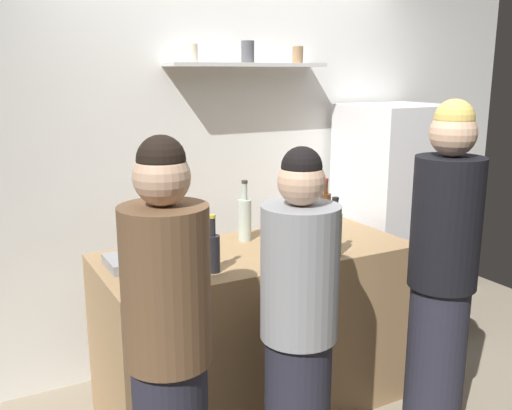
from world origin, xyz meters
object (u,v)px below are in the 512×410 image
object	(u,v)px
wine_bottle_dark_glass	(213,251)
person_brown_jacket	(168,351)
baking_pan	(141,260)
person_grey_hoodie	(299,329)
refrigerator	(392,223)
water_bottle_plastic	(156,260)
wine_bottle_amber_glass	(325,208)
utensil_holder	(188,236)
person_blonde	(442,276)
wine_bottle_green_glass	(334,233)
wine_bottle_pale_glass	(245,218)

from	to	relation	value
wine_bottle_dark_glass	person_brown_jacket	bearing A→B (deg)	-131.38
baking_pan	wine_bottle_dark_glass	bearing A→B (deg)	-44.22
person_grey_hoodie	person_brown_jacket	bearing A→B (deg)	69.52
refrigerator	baking_pan	size ratio (longest dim) A/B	4.90
water_bottle_plastic	wine_bottle_amber_glass	bearing A→B (deg)	20.11
utensil_holder	wine_bottle_amber_glass	world-z (taller)	wine_bottle_amber_glass
person_blonde	utensil_holder	bearing A→B (deg)	102.50
wine_bottle_dark_glass	baking_pan	bearing A→B (deg)	135.78
wine_bottle_amber_glass	person_blonde	xyz separation A→B (m)	(0.08, -0.91, -0.17)
wine_bottle_green_glass	person_brown_jacket	distance (m)	1.16
wine_bottle_amber_glass	person_grey_hoodie	xyz separation A→B (m)	(-0.77, -0.90, -0.27)
baking_pan	water_bottle_plastic	bearing A→B (deg)	-93.21
person_blonde	person_brown_jacket	world-z (taller)	person_blonde
wine_bottle_pale_glass	wine_bottle_dark_glass	xyz separation A→B (m)	(-0.38, -0.40, -0.03)
person_brown_jacket	water_bottle_plastic	bearing A→B (deg)	-152.23
person_brown_jacket	person_blonde	bearing A→B (deg)	131.06
wine_bottle_amber_glass	water_bottle_plastic	xyz separation A→B (m)	(-1.27, -0.46, -0.00)
utensil_holder	wine_bottle_green_glass	xyz separation A→B (m)	(0.61, -0.53, 0.07)
wine_bottle_pale_glass	person_blonde	world-z (taller)	person_blonde
wine_bottle_dark_glass	water_bottle_plastic	xyz separation A→B (m)	(-0.29, -0.01, 0.01)
wine_bottle_amber_glass	wine_bottle_pale_glass	bearing A→B (deg)	-174.62
baking_pan	wine_bottle_green_glass	size ratio (longest dim) A/B	1.09
water_bottle_plastic	person_brown_jacket	bearing A→B (deg)	-103.55
utensil_holder	wine_bottle_pale_glass	world-z (taller)	wine_bottle_pale_glass
refrigerator	baking_pan	world-z (taller)	refrigerator
utensil_holder	wine_bottle_dark_glass	size ratio (longest dim) A/B	0.76
refrigerator	person_brown_jacket	bearing A→B (deg)	-153.28
refrigerator	wine_bottle_pale_glass	distance (m)	1.31
baking_pan	person_brown_jacket	world-z (taller)	person_brown_jacket
person_blonde	wine_bottle_dark_glass	bearing A→B (deg)	121.62
utensil_holder	wine_bottle_dark_glass	world-z (taller)	wine_bottle_dark_glass
wine_bottle_amber_glass	wine_bottle_pale_glass	distance (m)	0.60
wine_bottle_green_glass	person_grey_hoodie	size ratio (longest dim) A/B	0.20
utensil_holder	water_bottle_plastic	size ratio (longest dim) A/B	0.87
refrigerator	wine_bottle_green_glass	world-z (taller)	refrigerator
wine_bottle_amber_glass	person_brown_jacket	size ratio (longest dim) A/B	0.18
wine_bottle_dark_glass	wine_bottle_green_glass	bearing A→B (deg)	-5.64
refrigerator	baking_pan	xyz separation A→B (m)	(-1.92, -0.31, 0.13)
utensil_holder	person_blonde	distance (m)	1.36
refrigerator	water_bottle_plastic	distance (m)	2.04
wine_bottle_green_glass	wine_bottle_dark_glass	distance (m)	0.67
wine_bottle_amber_glass	person_grey_hoodie	world-z (taller)	person_grey_hoodie
refrigerator	person_grey_hoodie	size ratio (longest dim) A/B	1.05
baking_pan	person_blonde	size ratio (longest dim) A/B	0.19
refrigerator	wine_bottle_amber_glass	size ratio (longest dim) A/B	5.60
baking_pan	water_bottle_plastic	world-z (taller)	water_bottle_plastic
refrigerator	wine_bottle_pale_glass	size ratio (longest dim) A/B	4.76
refrigerator	person_brown_jacket	size ratio (longest dim) A/B	1.00
person_grey_hoodie	person_blonde	distance (m)	0.86
utensil_holder	wine_bottle_dark_glass	distance (m)	0.47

